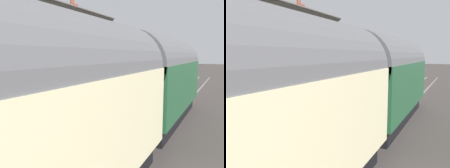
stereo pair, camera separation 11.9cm
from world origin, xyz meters
TOP-DOWN VIEW (x-y plane):
  - ground_plane at (0.00, 0.00)m, footprint 160.00×160.00m
  - platform at (0.00, 4.07)m, footprint 32.00×6.14m
  - platform_edge_coping at (0.00, 1.18)m, footprint 32.00×0.36m
  - rail_near at (0.00, -1.62)m, footprint 52.00×0.08m
  - rail_far at (0.00, -0.18)m, footprint 52.00×0.08m
  - train at (-2.49, -0.90)m, footprint 16.61×2.73m
  - station_building at (-0.12, 5.17)m, footprint 8.43×4.35m
  - bench_near_building at (6.43, 2.94)m, footprint 1.42×0.49m
  - bench_by_lamp at (9.95, 2.96)m, footprint 1.41×0.45m
  - planter_corner_building at (-4.25, 2.00)m, footprint 0.55×0.55m
  - planter_bench_left at (4.76, 3.90)m, footprint 0.89×0.32m
  - planter_under_sign at (5.76, 4.60)m, footprint 0.55×0.55m
  - planter_bench_right at (8.84, 5.23)m, footprint 0.67×0.67m
  - lamp_post_platform at (7.78, 2.12)m, footprint 0.32×0.50m

SIDE VIEW (x-z plane):
  - ground_plane at x=0.00m, z-range 0.00..0.00m
  - rail_near at x=0.00m, z-range 0.00..0.14m
  - rail_far at x=0.00m, z-range 0.00..0.14m
  - platform at x=0.00m, z-range 0.00..0.84m
  - platform_edge_coping at x=0.00m, z-range 0.84..0.86m
  - planter_bench_left at x=4.76m, z-range 0.83..1.45m
  - planter_under_sign at x=5.76m, z-range 0.86..1.71m
  - bench_near_building at x=6.43m, z-range 0.87..1.76m
  - bench_by_lamp at x=9.95m, z-range 0.87..1.76m
  - planter_bench_right at x=8.84m, z-range 0.86..1.79m
  - planter_corner_building at x=-4.25m, z-range 0.86..1.79m
  - train at x=-2.49m, z-range 0.05..4.37m
  - station_building at x=-0.12m, z-range -0.48..5.64m
  - lamp_post_platform at x=7.78m, z-range 1.54..4.99m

